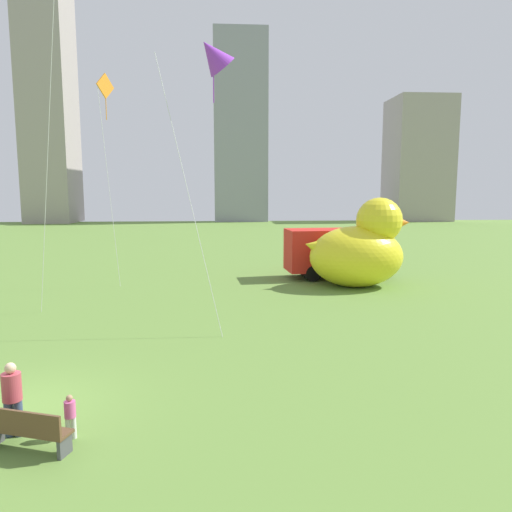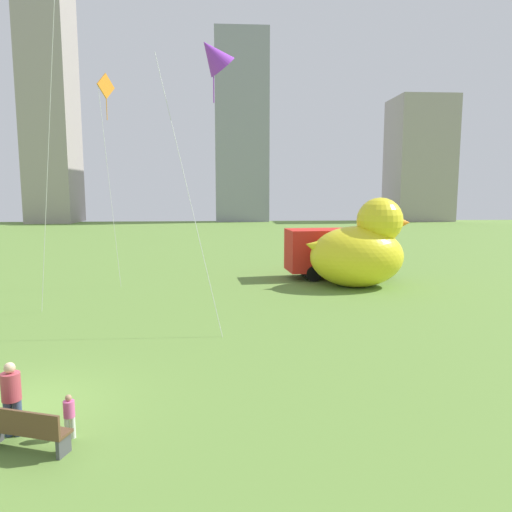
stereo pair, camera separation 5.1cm
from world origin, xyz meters
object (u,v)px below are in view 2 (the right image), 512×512
person_child (69,414)px  kite_orange (106,95)px  park_bench (25,429)px  giant_inflatable_duck (361,249)px  kite_purple (213,55)px  person_adult (12,396)px  box_truck (336,253)px

person_child → kite_orange: bearing=99.4°
park_bench → giant_inflatable_duck: 19.35m
kite_purple → kite_orange: 9.46m
person_adult → person_child: size_ratio=1.69×
giant_inflatable_duck → park_bench: bearing=-125.2°
person_adult → kite_purple: bearing=64.7°
park_bench → kite_orange: kite_orange is taller
person_child → box_truck: box_truck is taller
park_bench → box_truck: bearing=60.5°
giant_inflatable_duck → kite_orange: 15.41m
giant_inflatable_duck → kite_purple: (-7.54, -6.40, 7.97)m
person_adult → kite_orange: kite_orange is taller
park_bench → box_truck: (10.47, 18.54, 0.97)m
person_adult → kite_orange: 18.71m
park_bench → kite_orange: bearing=96.8°
park_bench → box_truck: box_truck is taller
park_bench → person_adult: person_adult is taller
box_truck → kite_purple: 14.30m
kite_purple → kite_orange: (-5.62, 7.60, -0.03)m
person_child → box_truck: bearing=61.6°
park_bench → box_truck: 21.31m
giant_inflatable_duck → person_adult: bearing=-127.7°
park_bench → person_child: person_child is taller
person_adult → box_truck: bearing=58.4°
person_adult → giant_inflatable_duck: size_ratio=0.28×
person_child → giant_inflatable_duck: (10.43, 15.27, 1.49)m
kite_orange → giant_inflatable_duck: bearing=-5.2°
kite_purple → park_bench: bearing=-111.0°
person_adult → kite_orange: (-1.52, 16.29, 9.07)m
kite_orange → person_adult: bearing=-84.7°
kite_purple → giant_inflatable_duck: bearing=40.3°
person_child → giant_inflatable_duck: size_ratio=0.16×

